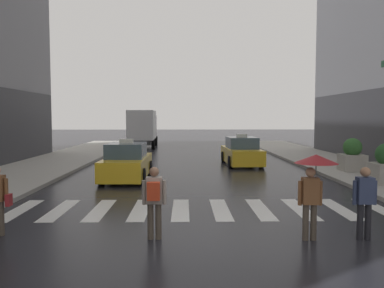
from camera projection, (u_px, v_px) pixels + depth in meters
ground_plane at (206, 241)px, 8.76m from camera, size 160.00×160.00×0.00m
crosswalk_markings at (201, 209)px, 11.76m from camera, size 11.30×2.80×0.01m
taxi_lead at (127, 163)px, 17.52m from camera, size 1.98×4.56×1.80m
taxi_second at (241, 152)px, 22.73m from camera, size 2.07×4.60×1.80m
box_truck at (143, 127)px, 35.47m from camera, size 2.39×7.58×3.35m
pedestrian_with_umbrella at (314, 173)px, 8.74m from camera, size 0.96×0.96×1.94m
pedestrian_with_backpack at (154, 197)px, 8.81m from camera, size 0.55×0.43×1.65m
pedestrian_plain_coat at (365, 198)px, 8.82m from camera, size 0.55×0.24×1.65m
planter_mid_block at (352, 156)px, 19.13m from camera, size 1.10×1.10×1.60m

